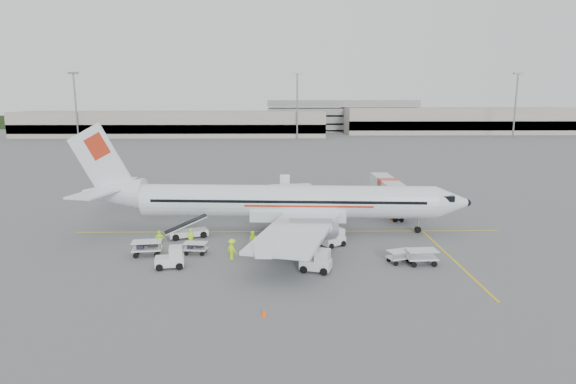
# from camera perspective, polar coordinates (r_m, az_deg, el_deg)

# --- Properties ---
(ground) EXTENTS (360.00, 360.00, 0.00)m
(ground) POSITION_cam_1_polar(r_m,az_deg,el_deg) (50.12, 0.04, -4.71)
(ground) COLOR #56595B
(stripe_lead) EXTENTS (44.00, 0.20, 0.01)m
(stripe_lead) POSITION_cam_1_polar(r_m,az_deg,el_deg) (50.12, 0.04, -4.70)
(stripe_lead) COLOR yellow
(stripe_lead) RESTS_ON ground
(stripe_cross) EXTENTS (0.20, 20.00, 0.01)m
(stripe_cross) POSITION_cam_1_polar(r_m,az_deg,el_deg) (44.97, 18.50, -7.14)
(stripe_cross) COLOR yellow
(stripe_cross) RESTS_ON ground
(terminal_west) EXTENTS (110.00, 22.00, 9.00)m
(terminal_west) POSITION_cam_1_polar(r_m,az_deg,el_deg) (182.73, -13.43, 7.87)
(terminal_west) COLOR gray
(terminal_west) RESTS_ON ground
(terminal_east) EXTENTS (90.00, 26.00, 10.00)m
(terminal_east) POSITION_cam_1_polar(r_m,az_deg,el_deg) (205.98, 19.39, 8.01)
(terminal_east) COLOR gray
(terminal_east) RESTS_ON ground
(parking_garage) EXTENTS (62.00, 24.00, 14.00)m
(parking_garage) POSITION_cam_1_polar(r_m,az_deg,el_deg) (209.94, 6.22, 9.15)
(parking_garage) COLOR slate
(parking_garage) RESTS_ON ground
(treeline) EXTENTS (300.00, 3.00, 6.00)m
(treeline) POSITION_cam_1_polar(r_m,az_deg,el_deg) (223.49, -0.72, 8.30)
(treeline) COLOR black
(treeline) RESTS_ON ground
(mast_west) EXTENTS (3.20, 1.20, 22.00)m
(mast_west) POSITION_cam_1_polar(r_m,az_deg,el_deg) (180.09, -23.84, 9.27)
(mast_west) COLOR slate
(mast_west) RESTS_ON ground
(mast_center) EXTENTS (3.20, 1.20, 22.00)m
(mast_center) POSITION_cam_1_polar(r_m,az_deg,el_deg) (166.36, 1.10, 10.12)
(mast_center) COLOR slate
(mast_center) RESTS_ON ground
(mast_east) EXTENTS (3.20, 1.20, 22.00)m
(mast_east) POSITION_cam_1_polar(r_m,az_deg,el_deg) (184.86, 25.35, 9.17)
(mast_east) COLOR slate
(mast_east) RESTS_ON ground
(aircraft) EXTENTS (41.40, 33.36, 10.92)m
(aircraft) POSITION_cam_1_polar(r_m,az_deg,el_deg) (49.02, -0.02, 1.48)
(aircraft) COLOR white
(aircraft) RESTS_ON ground
(jet_bridge) EXTENTS (2.97, 15.09, 3.95)m
(jet_bridge) POSITION_cam_1_polar(r_m,az_deg,el_deg) (60.12, 11.72, -0.35)
(jet_bridge) COLOR silver
(jet_bridge) RESTS_ON ground
(belt_loader) EXTENTS (5.36, 3.55, 2.72)m
(belt_loader) POSITION_cam_1_polar(r_m,az_deg,el_deg) (48.70, -11.78, -3.76)
(belt_loader) COLOR silver
(belt_loader) RESTS_ON ground
(tug_fore) EXTENTS (2.46, 2.19, 1.65)m
(tug_fore) POSITION_cam_1_polar(r_m,az_deg,el_deg) (45.25, 5.38, -5.41)
(tug_fore) COLOR silver
(tug_fore) RESTS_ON ground
(tug_mid) EXTENTS (2.70, 2.04, 1.85)m
(tug_mid) POSITION_cam_1_polar(r_m,az_deg,el_deg) (38.70, 3.31, -8.10)
(tug_mid) COLOR silver
(tug_mid) RESTS_ON ground
(tug_aft) EXTENTS (2.48, 1.68, 1.77)m
(tug_aft) POSITION_cam_1_polar(r_m,az_deg,el_deg) (40.61, -13.87, -7.53)
(tug_aft) COLOR silver
(tug_aft) RESTS_ON ground
(cart_loaded_a) EXTENTS (2.15, 1.40, 1.06)m
(cart_loaded_a) POSITION_cam_1_polar(r_m,az_deg,el_deg) (43.71, -10.89, -6.56)
(cart_loaded_a) COLOR silver
(cart_loaded_a) RESTS_ON ground
(cart_loaded_b) EXTENTS (2.70, 1.81, 1.32)m
(cart_loaded_b) POSITION_cam_1_polar(r_m,az_deg,el_deg) (44.28, -16.35, -6.41)
(cart_loaded_b) COLOR silver
(cart_loaded_b) RESTS_ON ground
(cart_empty_a) EXTENTS (2.38, 1.86, 1.09)m
(cart_empty_a) POSITION_cam_1_polar(r_m,az_deg,el_deg) (41.78, 13.12, -7.46)
(cart_empty_a) COLOR silver
(cart_empty_a) RESTS_ON ground
(cart_empty_b) EXTENTS (2.56, 1.61, 1.29)m
(cart_empty_b) POSITION_cam_1_polar(r_m,az_deg,el_deg) (41.77, 15.56, -7.44)
(cart_empty_b) COLOR silver
(cart_empty_b) RESTS_ON ground
(cone_nose) EXTENTS (0.43, 0.43, 0.70)m
(cone_nose) POSITION_cam_1_polar(r_m,az_deg,el_deg) (56.03, 12.17, -2.89)
(cone_nose) COLOR #FF5406
(cone_nose) RESTS_ON ground
(cone_port) EXTENTS (0.36, 0.36, 0.59)m
(cone_port) POSITION_cam_1_polar(r_m,az_deg,el_deg) (68.01, -1.13, -0.25)
(cone_port) COLOR #FF5406
(cone_port) RESTS_ON ground
(cone_stbd) EXTENTS (0.34, 0.34, 0.55)m
(cone_stbd) POSITION_cam_1_polar(r_m,az_deg,el_deg) (31.45, -2.87, -14.03)
(cone_stbd) COLOR #FF5406
(cone_stbd) RESTS_ON ground
(crew_a) EXTENTS (0.72, 0.66, 1.66)m
(crew_a) POSITION_cam_1_polar(r_m,az_deg,el_deg) (45.98, -11.42, -5.31)
(crew_a) COLOR #B3F111
(crew_a) RESTS_ON ground
(crew_b) EXTENTS (0.95, 1.01, 1.65)m
(crew_b) POSITION_cam_1_polar(r_m,az_deg,el_deg) (44.48, -4.22, -5.68)
(crew_b) COLOR #B3F111
(crew_b) RESTS_ON ground
(crew_c) EXTENTS (1.31, 1.34, 1.84)m
(crew_c) POSITION_cam_1_polar(r_m,az_deg,el_deg) (41.64, -6.64, -6.76)
(crew_c) COLOR #B3F111
(crew_c) RESTS_ON ground
(crew_d) EXTENTS (1.12, 0.61, 1.82)m
(crew_d) POSITION_cam_1_polar(r_m,az_deg,el_deg) (45.49, -14.96, -5.54)
(crew_d) COLOR #B3F111
(crew_d) RESTS_ON ground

